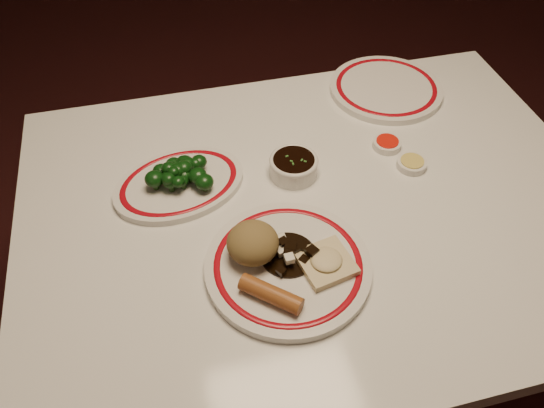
{
  "coord_description": "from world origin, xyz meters",
  "views": [
    {
      "loc": [
        -0.27,
        -0.69,
        1.54
      ],
      "look_at": [
        -0.1,
        -0.03,
        0.8
      ],
      "focal_mm": 35.0,
      "sensor_mm": 36.0,
      "label": 1
    }
  ],
  "objects": [
    {
      "name": "mustard_dish",
      "position": [
        0.23,
        0.05,
        0.76
      ],
      "size": [
        0.06,
        0.06,
        0.02
      ],
      "color": "silver",
      "rests_on": "dining_table"
    },
    {
      "name": "stirfry_heap",
      "position": [
        -0.1,
        -0.13,
        0.78
      ],
      "size": [
        0.1,
        0.1,
        0.03
      ],
      "color": "black",
      "rests_on": "main_plate"
    },
    {
      "name": "broccoli_pile",
      "position": [
        -0.26,
        0.12,
        0.79
      ],
      "size": [
        0.14,
        0.11,
        0.05
      ],
      "color": "#23471C",
      "rests_on": "broccoli_plate"
    },
    {
      "name": "ground",
      "position": [
        0.0,
        0.0,
        0.0
      ],
      "size": [
        7.0,
        7.0,
        0.0
      ],
      "primitive_type": "plane",
      "color": "black",
      "rests_on": "ground"
    },
    {
      "name": "main_plate",
      "position": [
        -0.1,
        -0.15,
        0.76
      ],
      "size": [
        0.4,
        0.4,
        0.02
      ],
      "color": "silver",
      "rests_on": "dining_table"
    },
    {
      "name": "dining_table",
      "position": [
        0.0,
        0.0,
        0.66
      ],
      "size": [
        1.2,
        0.9,
        0.75
      ],
      "color": "white",
      "rests_on": "ground"
    },
    {
      "name": "far_plate",
      "position": [
        0.28,
        0.33,
        0.76
      ],
      "size": [
        0.36,
        0.36,
        0.02
      ],
      "color": "silver",
      "rests_on": "dining_table"
    },
    {
      "name": "rice_mound",
      "position": [
        -0.16,
        -0.11,
        0.8
      ],
      "size": [
        0.09,
        0.09,
        0.07
      ],
      "primitive_type": "ellipsoid",
      "color": "olive",
      "rests_on": "main_plate"
    },
    {
      "name": "fried_wonton",
      "position": [
        -0.04,
        -0.17,
        0.78
      ],
      "size": [
        0.11,
        0.11,
        0.03
      ],
      "color": "beige",
      "rests_on": "main_plate"
    },
    {
      "name": "soy_bowl",
      "position": [
        -0.03,
        0.09,
        0.77
      ],
      "size": [
        0.1,
        0.1,
        0.04
      ],
      "color": "silver",
      "rests_on": "dining_table"
    },
    {
      "name": "broccoli_plate",
      "position": [
        -0.27,
        0.11,
        0.76
      ],
      "size": [
        0.32,
        0.29,
        0.02
      ],
      "color": "silver",
      "rests_on": "dining_table"
    },
    {
      "name": "sweet_sour_dish",
      "position": [
        0.2,
        0.13,
        0.76
      ],
      "size": [
        0.06,
        0.06,
        0.02
      ],
      "color": "silver",
      "rests_on": "dining_table"
    },
    {
      "name": "spring_roll",
      "position": [
        -0.15,
        -0.21,
        0.78
      ],
      "size": [
        0.1,
        0.1,
        0.03
      ],
      "primitive_type": "cylinder",
      "rotation": [
        1.57,
        0.0,
        0.84
      ],
      "color": "#955424",
      "rests_on": "main_plate"
    }
  ]
}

